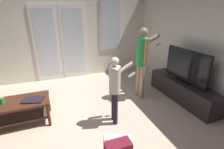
# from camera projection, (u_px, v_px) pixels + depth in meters

# --- Properties ---
(ground_plane) EXTENTS (5.43, 5.09, 0.02)m
(ground_plane) POSITION_uv_depth(u_px,v_px,m) (78.00, 130.00, 2.78)
(ground_plane) COLOR #CCB298
(wall_back_with_doors) EXTENTS (5.43, 0.09, 2.64)m
(wall_back_with_doors) POSITION_uv_depth(u_px,v_px,m) (61.00, 34.00, 4.50)
(wall_back_with_doors) COLOR white
(wall_back_with_doors) RESTS_ON ground_plane
(wall_right_plain) EXTENTS (0.06, 5.09, 2.61)m
(wall_right_plain) POSITION_uv_depth(u_px,v_px,m) (210.00, 43.00, 3.18)
(wall_right_plain) COLOR silver
(wall_right_plain) RESTS_ON ground_plane
(coffee_table) EXTENTS (1.01, 0.55, 0.45)m
(coffee_table) POSITION_uv_depth(u_px,v_px,m) (19.00, 108.00, 2.82)
(coffee_table) COLOR #472316
(coffee_table) RESTS_ON ground_plane
(tv_stand) EXTENTS (0.41, 1.78, 0.44)m
(tv_stand) POSITION_uv_depth(u_px,v_px,m) (182.00, 90.00, 3.66)
(tv_stand) COLOR #292324
(tv_stand) RESTS_ON ground_plane
(flat_screen_tv) EXTENTS (0.08, 1.15, 0.71)m
(flat_screen_tv) POSITION_uv_depth(u_px,v_px,m) (186.00, 66.00, 3.45)
(flat_screen_tv) COLOR black
(flat_screen_tv) RESTS_ON tv_stand
(person_adult) EXTENTS (0.70, 0.43, 1.58)m
(person_adult) POSITION_uv_depth(u_px,v_px,m) (142.00, 57.00, 3.54)
(person_adult) COLOR tan
(person_adult) RESTS_ON ground_plane
(person_child) EXTENTS (0.53, 0.33, 1.22)m
(person_child) POSITION_uv_depth(u_px,v_px,m) (115.00, 85.00, 2.72)
(person_child) COLOR #27202B
(person_child) RESTS_ON ground_plane
(loose_keyboard) EXTENTS (0.46, 0.28, 0.02)m
(loose_keyboard) POSITION_uv_depth(u_px,v_px,m) (118.00, 138.00, 2.59)
(loose_keyboard) COLOR white
(loose_keyboard) RESTS_ON ground_plane
(laptop_closed) EXTENTS (0.40, 0.33, 0.02)m
(laptop_closed) POSITION_uv_depth(u_px,v_px,m) (33.00, 100.00, 2.81)
(laptop_closed) COLOR black
(laptop_closed) RESTS_ON coffee_table
(cup_near_edge) EXTENTS (0.08, 0.08, 0.10)m
(cup_near_edge) POSITION_uv_depth(u_px,v_px,m) (2.00, 101.00, 2.70)
(cup_near_edge) COLOR #2E9450
(cup_near_edge) RESTS_ON coffee_table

